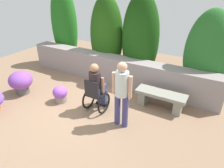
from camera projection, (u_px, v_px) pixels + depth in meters
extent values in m
plane|color=#8B6C54|center=(80.00, 109.00, 5.52)|extent=(11.26, 11.26, 0.00)
cube|color=gray|center=(114.00, 70.00, 6.77)|extent=(6.60, 0.53, 0.91)
ellipsoid|color=#21681D|center=(64.00, 24.00, 7.99)|extent=(1.12, 0.79, 3.11)
ellipsoid|color=#204E12|center=(106.00, 36.00, 7.07)|extent=(1.22, 0.85, 2.74)
ellipsoid|color=#174210|center=(140.00, 39.00, 6.48)|extent=(1.22, 0.85, 2.86)
ellipsoid|color=#276928|center=(207.00, 55.00, 5.73)|extent=(1.27, 0.89, 2.49)
cube|color=gray|center=(143.00, 97.00, 5.74)|extent=(0.20, 0.38, 0.37)
cube|color=gray|center=(178.00, 106.00, 5.31)|extent=(0.20, 0.38, 0.37)
cube|color=gray|center=(161.00, 94.00, 5.42)|extent=(1.33, 0.45, 0.09)
cube|color=black|center=(96.00, 94.00, 5.27)|extent=(0.40, 0.40, 0.06)
cube|color=black|center=(91.00, 89.00, 5.02)|extent=(0.40, 0.04, 0.40)
cube|color=black|center=(103.00, 101.00, 5.70)|extent=(0.28, 0.12, 0.03)
torus|color=black|center=(89.00, 98.00, 5.47)|extent=(0.05, 0.56, 0.56)
torus|color=black|center=(104.00, 103.00, 5.26)|extent=(0.05, 0.56, 0.56)
cylinder|color=black|center=(97.00, 102.00, 5.73)|extent=(0.03, 0.10, 0.10)
cylinder|color=black|center=(106.00, 105.00, 5.60)|extent=(0.03, 0.10, 0.10)
cube|color=#3A446D|center=(98.00, 88.00, 5.29)|extent=(0.30, 0.40, 0.16)
cube|color=#3A446D|center=(102.00, 96.00, 5.60)|extent=(0.26, 0.14, 0.43)
cylinder|color=#2C2325|center=(95.00, 81.00, 5.09)|extent=(0.30, 0.30, 0.50)
cylinder|color=#AB7551|center=(90.00, 82.00, 5.25)|extent=(0.08, 0.08, 0.40)
cylinder|color=#AB7551|center=(103.00, 85.00, 5.09)|extent=(0.08, 0.08, 0.40)
sphere|color=#AB7551|center=(94.00, 68.00, 4.92)|extent=(0.22, 0.22, 0.22)
cylinder|color=#3D3B6E|center=(117.00, 109.00, 4.80)|extent=(0.14, 0.14, 0.82)
cylinder|color=#3D3B6E|center=(125.00, 112.00, 4.71)|extent=(0.14, 0.14, 0.82)
cylinder|color=silver|center=(122.00, 84.00, 4.43)|extent=(0.30, 0.30, 0.57)
cylinder|color=tan|center=(114.00, 83.00, 4.54)|extent=(0.09, 0.09, 0.51)
cylinder|color=tan|center=(130.00, 87.00, 4.36)|extent=(0.09, 0.09, 0.51)
sphere|color=tan|center=(122.00, 67.00, 4.25)|extent=(0.22, 0.22, 0.22)
cylinder|color=gray|center=(61.00, 98.00, 5.83)|extent=(0.33, 0.33, 0.20)
ellipsoid|color=#245528|center=(60.00, 94.00, 5.76)|extent=(0.36, 0.36, 0.13)
ellipsoid|color=#994ECF|center=(60.00, 92.00, 5.74)|extent=(0.41, 0.41, 0.37)
cylinder|color=#555553|center=(23.00, 89.00, 6.24)|extent=(0.38, 0.38, 0.29)
ellipsoid|color=#1D6715|center=(21.00, 83.00, 6.14)|extent=(0.42, 0.42, 0.19)
ellipsoid|color=purple|center=(21.00, 80.00, 6.10)|extent=(0.69, 0.69, 0.54)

